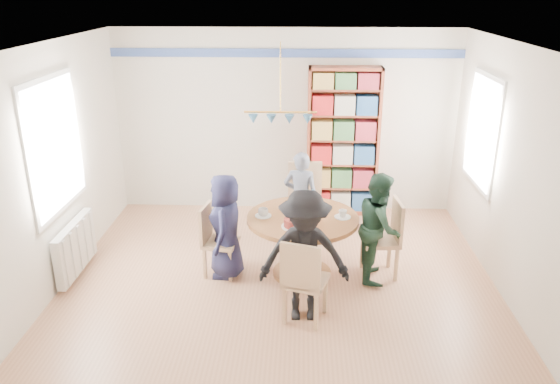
{
  "coord_description": "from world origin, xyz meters",
  "views": [
    {
      "loc": [
        0.23,
        -5.38,
        3.27
      ],
      "look_at": [
        0.0,
        0.4,
        1.05
      ],
      "focal_mm": 35.0,
      "sensor_mm": 36.0,
      "label": 1
    }
  ],
  "objects_px": {
    "chair_left": "(215,237)",
    "person_left": "(226,226)",
    "chair_near": "(303,278)",
    "person_right": "(379,227)",
    "radiator": "(76,247)",
    "dining_table": "(303,232)",
    "chair_far": "(305,197)",
    "person_near": "(304,256)",
    "bookshelf": "(343,144)",
    "person_far": "(301,197)",
    "chair_right": "(387,235)"
  },
  "relations": [
    {
      "from": "dining_table",
      "to": "person_right",
      "type": "distance_m",
      "value": 0.89
    },
    {
      "from": "person_far",
      "to": "dining_table",
      "type": "bearing_deg",
      "value": 98.55
    },
    {
      "from": "person_far",
      "to": "chair_right",
      "type": "bearing_deg",
      "value": 145.99
    },
    {
      "from": "person_right",
      "to": "person_far",
      "type": "height_order",
      "value": "person_right"
    },
    {
      "from": "chair_left",
      "to": "bookshelf",
      "type": "bearing_deg",
      "value": 50.46
    },
    {
      "from": "radiator",
      "to": "dining_table",
      "type": "distance_m",
      "value": 2.69
    },
    {
      "from": "radiator",
      "to": "chair_right",
      "type": "relative_size",
      "value": 1.07
    },
    {
      "from": "chair_near",
      "to": "person_right",
      "type": "relative_size",
      "value": 0.72
    },
    {
      "from": "person_far",
      "to": "person_near",
      "type": "bearing_deg",
      "value": 98.28
    },
    {
      "from": "dining_table",
      "to": "chair_far",
      "type": "bearing_deg",
      "value": 88.05
    },
    {
      "from": "radiator",
      "to": "person_right",
      "type": "distance_m",
      "value": 3.58
    },
    {
      "from": "person_far",
      "to": "chair_near",
      "type": "bearing_deg",
      "value": 98.01
    },
    {
      "from": "person_right",
      "to": "person_near",
      "type": "xyz_separation_m",
      "value": [
        -0.86,
        -0.87,
        0.06
      ]
    },
    {
      "from": "radiator",
      "to": "chair_right",
      "type": "xyz_separation_m",
      "value": [
        3.67,
        0.14,
        0.17
      ]
    },
    {
      "from": "chair_right",
      "to": "chair_left",
      "type": "bearing_deg",
      "value": -178.55
    },
    {
      "from": "chair_left",
      "to": "person_left",
      "type": "xyz_separation_m",
      "value": [
        0.14,
        -0.03,
        0.15
      ]
    },
    {
      "from": "radiator",
      "to": "chair_left",
      "type": "bearing_deg",
      "value": 3.03
    },
    {
      "from": "person_left",
      "to": "person_right",
      "type": "distance_m",
      "value": 1.77
    },
    {
      "from": "chair_near",
      "to": "person_far",
      "type": "distance_m",
      "value": 1.92
    },
    {
      "from": "person_right",
      "to": "person_near",
      "type": "bearing_deg",
      "value": 140.41
    },
    {
      "from": "radiator",
      "to": "chair_near",
      "type": "relative_size",
      "value": 1.07
    },
    {
      "from": "chair_right",
      "to": "person_far",
      "type": "relative_size",
      "value": 0.75
    },
    {
      "from": "person_right",
      "to": "person_far",
      "type": "relative_size",
      "value": 1.04
    },
    {
      "from": "chair_far",
      "to": "person_far",
      "type": "distance_m",
      "value": 0.17
    },
    {
      "from": "person_near",
      "to": "chair_right",
      "type": "bearing_deg",
      "value": 41.7
    },
    {
      "from": "radiator",
      "to": "chair_right",
      "type": "bearing_deg",
      "value": 2.16
    },
    {
      "from": "bookshelf",
      "to": "person_left",
      "type": "bearing_deg",
      "value": -126.6
    },
    {
      "from": "chair_far",
      "to": "person_near",
      "type": "relative_size",
      "value": 0.73
    },
    {
      "from": "chair_far",
      "to": "person_far",
      "type": "relative_size",
      "value": 0.83
    },
    {
      "from": "dining_table",
      "to": "person_far",
      "type": "height_order",
      "value": "person_far"
    },
    {
      "from": "chair_right",
      "to": "person_left",
      "type": "xyz_separation_m",
      "value": [
        -1.88,
        -0.08,
        0.11
      ]
    },
    {
      "from": "person_far",
      "to": "person_near",
      "type": "relative_size",
      "value": 0.89
    },
    {
      "from": "radiator",
      "to": "person_near",
      "type": "xyz_separation_m",
      "value": [
        2.7,
        -0.8,
        0.36
      ]
    },
    {
      "from": "chair_near",
      "to": "person_near",
      "type": "bearing_deg",
      "value": 86.01
    },
    {
      "from": "chair_left",
      "to": "chair_right",
      "type": "relative_size",
      "value": 0.92
    },
    {
      "from": "bookshelf",
      "to": "chair_left",
      "type": "bearing_deg",
      "value": -129.54
    },
    {
      "from": "dining_table",
      "to": "bookshelf",
      "type": "xyz_separation_m",
      "value": [
        0.58,
        1.95,
        0.52
      ]
    },
    {
      "from": "chair_far",
      "to": "dining_table",
      "type": "bearing_deg",
      "value": -91.95
    },
    {
      "from": "person_left",
      "to": "bookshelf",
      "type": "distance_m",
      "value": 2.51
    },
    {
      "from": "person_far",
      "to": "chair_far",
      "type": "bearing_deg",
      "value": -105.48
    },
    {
      "from": "radiator",
      "to": "chair_near",
      "type": "xyz_separation_m",
      "value": [
        2.69,
        -0.9,
        0.16
      ]
    },
    {
      "from": "dining_table",
      "to": "chair_left",
      "type": "height_order",
      "value": "chair_left"
    },
    {
      "from": "person_far",
      "to": "person_left",
      "type": "bearing_deg",
      "value": 54.88
    },
    {
      "from": "person_left",
      "to": "bookshelf",
      "type": "xyz_separation_m",
      "value": [
        1.47,
        1.98,
        0.45
      ]
    },
    {
      "from": "person_near",
      "to": "bookshelf",
      "type": "height_order",
      "value": "bookshelf"
    },
    {
      "from": "chair_left",
      "to": "person_right",
      "type": "relative_size",
      "value": 0.67
    },
    {
      "from": "chair_left",
      "to": "bookshelf",
      "type": "height_order",
      "value": "bookshelf"
    },
    {
      "from": "chair_left",
      "to": "person_near",
      "type": "height_order",
      "value": "person_near"
    },
    {
      "from": "bookshelf",
      "to": "dining_table",
      "type": "bearing_deg",
      "value": -106.58
    },
    {
      "from": "person_near",
      "to": "person_left",
      "type": "bearing_deg",
      "value": 134.3
    }
  ]
}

